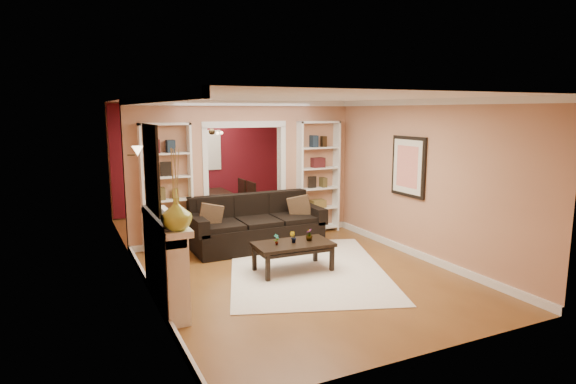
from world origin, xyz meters
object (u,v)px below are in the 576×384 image
bookshelf_right (318,177)px  dining_table (214,208)px  coffee_table (293,257)px  bookshelf_left (167,187)px  sofa (257,222)px  fireplace (167,261)px

bookshelf_right → dining_table: bookshelf_right is taller
coffee_table → dining_table: size_ratio=0.67×
bookshelf_left → dining_table: size_ratio=1.27×
sofa → coffee_table: (0.02, -1.48, -0.25)m
coffee_table → dining_table: bearing=94.2°
dining_table → sofa: bearing=-177.4°
bookshelf_left → dining_table: bookshelf_left is taller
dining_table → bookshelf_right: bearing=-136.2°
coffee_table → bookshelf_right: bearing=54.9°
coffee_table → fireplace: 2.14m
bookshelf_right → bookshelf_left: bearing=180.0°
bookshelf_left → bookshelf_right: same height
sofa → coffee_table: size_ratio=2.01×
sofa → fireplace: 2.82m
bookshelf_left → coffee_table: bearing=-53.7°
fireplace → dining_table: bearing=65.8°
coffee_table → fireplace: size_ratio=0.72×
sofa → dining_table: (-0.11, 2.36, -0.16)m
fireplace → sofa: bearing=43.7°
sofa → fireplace: size_ratio=1.45×
coffee_table → dining_table: 3.85m
bookshelf_right → dining_table: size_ratio=1.27×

